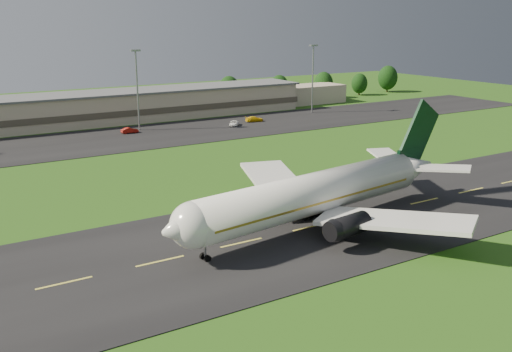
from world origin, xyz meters
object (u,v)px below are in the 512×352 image
service_vehicle_d (254,119)px  light_mast_centre (137,80)px  airliner (316,194)px  service_vehicle_b (130,130)px  light_mast_east (313,71)px  terminal (123,107)px  service_vehicle_c (234,123)px

service_vehicle_d → light_mast_centre: bearing=90.3°
light_mast_centre → airliner: bearing=-93.0°
service_vehicle_b → service_vehicle_d: 35.20m
light_mast_east → service_vehicle_d: bearing=-168.6°
light_mast_centre → service_vehicle_d: bearing=-8.5°
service_vehicle_b → airliner: bearing=179.3°
airliner → service_vehicle_d: 83.33m
terminal → service_vehicle_c: terminal is taller
airliner → terminal: size_ratio=0.35×
light_mast_east → service_vehicle_d: size_ratio=4.02×
service_vehicle_d → airliner: bearing=163.3°
airliner → terminal: airliner is taller
light_mast_centre → service_vehicle_b: 12.72m
service_vehicle_c → light_mast_centre: bearing=-162.1°
light_mast_centre → light_mast_east: (55.00, 0.00, 0.00)m
service_vehicle_b → service_vehicle_c: bearing=-99.6°
terminal → service_vehicle_d: size_ratio=28.64×
airliner → service_vehicle_c: (27.93, 72.71, -3.92)m
light_mast_east → service_vehicle_d: 26.65m
service_vehicle_c → terminal: bearing=168.5°
light_mast_east → service_vehicle_c: 34.19m
light_mast_centre → light_mast_east: same height
terminal → service_vehicle_b: (-4.92, -18.82, -3.19)m
terminal → service_vehicle_b: 19.72m
service_vehicle_c → service_vehicle_b: bearing=-154.7°
terminal → light_mast_centre: (-1.40, -16.18, 8.75)m
service_vehicle_c → service_vehicle_d: size_ratio=0.92×
airliner → service_vehicle_d: airliner is taller
service_vehicle_c → service_vehicle_d: (7.84, 2.46, 0.09)m
light_mast_east → service_vehicle_c: size_ratio=4.39×
terminal → service_vehicle_d: (30.23, -20.90, -3.16)m
airliner → light_mast_east: size_ratio=2.51×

